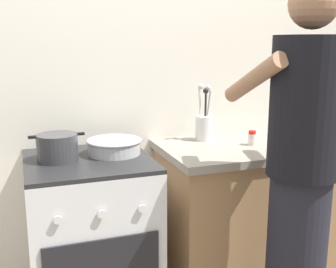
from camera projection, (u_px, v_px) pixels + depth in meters
back_wall at (170, 78)px, 2.45m from camera, size 3.20×0.10×2.50m
countertop at (248, 219)px, 2.41m from camera, size 1.00×0.60×0.90m
stove_range at (92, 244)px, 2.11m from camera, size 0.60×0.62×0.90m
pot at (57, 147)px, 1.98m from camera, size 0.26×0.19×0.13m
mixing_bowl at (114, 146)px, 2.10m from camera, size 0.28×0.28×0.08m
utensil_crock at (204, 125)px, 2.39m from camera, size 0.10×0.10×0.33m
spice_bottle at (252, 138)px, 2.29m from camera, size 0.04×0.04×0.08m
person at (300, 184)px, 1.78m from camera, size 0.41×0.50×1.70m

